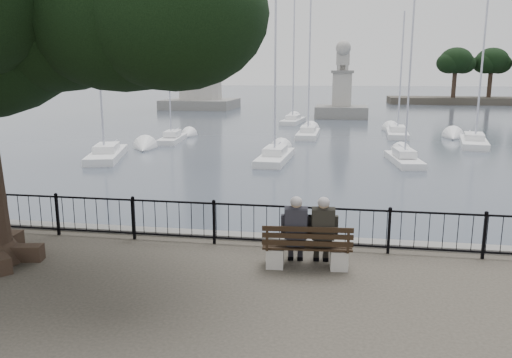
% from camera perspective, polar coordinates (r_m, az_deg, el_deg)
% --- Properties ---
extents(harbor, '(260.00, 260.00, 1.20)m').
position_cam_1_polar(harbor, '(12.41, 0.38, -9.05)').
color(harbor, slate).
rests_on(harbor, ground).
extents(railing, '(22.06, 0.06, 1.00)m').
position_cam_1_polar(railing, '(11.59, -0.00, -5.04)').
color(railing, black).
rests_on(railing, ground).
extents(bench, '(1.86, 0.69, 0.96)m').
position_cam_1_polar(bench, '(10.45, 5.84, -8.33)').
color(bench, '#A39F98').
rests_on(bench, ground).
extents(person_left, '(0.46, 0.78, 1.53)m').
position_cam_1_polar(person_left, '(10.43, 4.56, -6.21)').
color(person_left, black).
rests_on(person_left, ground).
extents(person_right, '(0.46, 0.78, 1.53)m').
position_cam_1_polar(person_right, '(10.44, 7.60, -6.26)').
color(person_right, black).
rests_on(person_right, ground).
extents(tree, '(9.92, 6.93, 8.10)m').
position_cam_1_polar(tree, '(11.36, -27.18, 17.68)').
color(tree, black).
rests_on(tree, ground).
extents(lighthouse, '(9.77, 9.77, 29.97)m').
position_cam_1_polar(lighthouse, '(73.57, -6.53, 17.86)').
color(lighthouse, slate).
rests_on(lighthouse, ground).
extents(lion_monument, '(5.83, 5.83, 8.64)m').
position_cam_1_polar(lion_monument, '(58.44, 9.75, 9.05)').
color(lion_monument, slate).
rests_on(lion_monument, ground).
extents(sailboat_a, '(3.21, 6.11, 11.42)m').
position_cam_1_polar(sailboat_a, '(30.99, -16.67, 2.87)').
color(sailboat_a, white).
rests_on(sailboat_a, ground).
extents(sailboat_b, '(1.78, 5.48, 12.47)m').
position_cam_1_polar(sailboat_b, '(28.80, 2.21, 2.79)').
color(sailboat_b, white).
rests_on(sailboat_b, ground).
extents(sailboat_c, '(1.82, 4.84, 9.91)m').
position_cam_1_polar(sailboat_c, '(29.30, 16.56, 2.36)').
color(sailboat_c, white).
rests_on(sailboat_c, ground).
extents(sailboat_d, '(2.75, 6.22, 11.66)m').
position_cam_1_polar(sailboat_d, '(38.32, 23.63, 4.03)').
color(sailboat_d, white).
rests_on(sailboat_d, ground).
extents(sailboat_e, '(1.81, 4.86, 10.71)m').
position_cam_1_polar(sailboat_e, '(37.67, -9.53, 4.76)').
color(sailboat_e, white).
rests_on(sailboat_e, ground).
extents(sailboat_f, '(1.66, 5.66, 12.54)m').
position_cam_1_polar(sailboat_f, '(40.26, 5.99, 5.35)').
color(sailboat_f, white).
rests_on(sailboat_f, ground).
extents(sailboat_g, '(1.83, 5.67, 9.83)m').
position_cam_1_polar(sailboat_g, '(41.92, 15.82, 5.14)').
color(sailboat_g, white).
rests_on(sailboat_g, ground).
extents(sailboat_h, '(2.24, 6.00, 14.07)m').
position_cam_1_polar(sailboat_h, '(51.15, 4.25, 6.82)').
color(sailboat_h, white).
rests_on(sailboat_h, ground).
extents(far_shore, '(30.00, 8.60, 9.18)m').
position_cam_1_polar(far_shore, '(91.04, 25.00, 10.27)').
color(far_shore, '#35312B').
rests_on(far_shore, ground).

